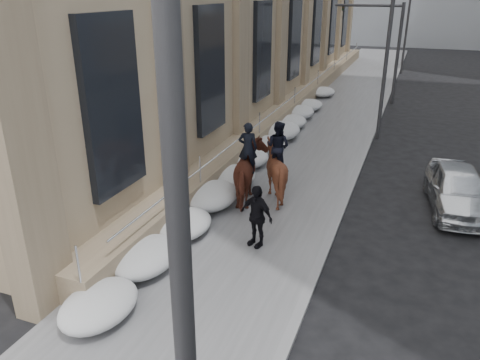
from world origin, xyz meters
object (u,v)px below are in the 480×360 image
mounted_horse_left (251,171)px  pedestrian (256,216)px  mounted_horse_right (275,167)px  car_silver (458,189)px

mounted_horse_left → pedestrian: mounted_horse_left is taller
mounted_horse_right → car_silver: mounted_horse_right is taller
mounted_horse_right → pedestrian: (0.45, -3.26, -0.20)m
mounted_horse_right → mounted_horse_left: bearing=53.8°
mounted_horse_right → car_silver: size_ratio=0.62×
mounted_horse_left → mounted_horse_right: size_ratio=1.01×
mounted_horse_right → pedestrian: size_ratio=1.47×
mounted_horse_left → pedestrian: 2.92m
pedestrian → mounted_horse_right: bearing=118.1°
mounted_horse_right → pedestrian: bearing=111.3°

